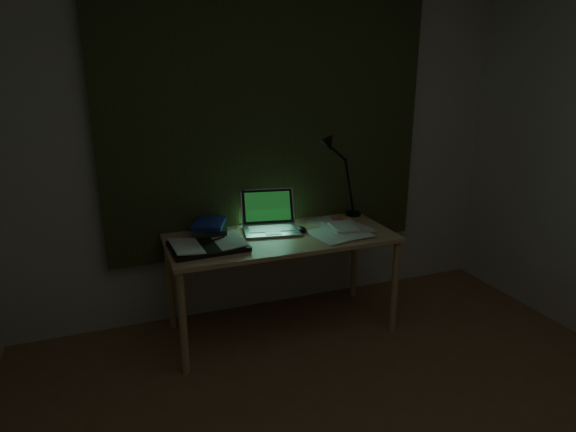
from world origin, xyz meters
name	(u,v)px	position (x,y,z in m)	size (l,w,h in m)	color
wall_back	(268,133)	(0.00, 2.00, 1.25)	(3.50, 0.00, 2.50)	beige
curtain	(270,103)	(0.00, 1.96, 1.45)	(2.20, 0.06, 2.00)	#283018
desk	(282,283)	(-0.05, 1.61, 0.33)	(1.43, 0.63, 0.65)	tan
laptop	(271,213)	(-0.08, 1.70, 0.78)	(0.35, 0.40, 0.25)	#ACACB0
open_textbook	(208,245)	(-0.53, 1.56, 0.67)	(0.44, 0.31, 0.04)	silver
book_stack	(211,228)	(-0.46, 1.78, 0.70)	(0.21, 0.25, 0.10)	silver
loose_papers	(335,228)	(0.33, 1.61, 0.66)	(0.35, 0.37, 0.02)	silver
mouse	(301,229)	(0.10, 1.64, 0.67)	(0.06, 0.09, 0.03)	black
sticky_yellow	(342,219)	(0.47, 1.78, 0.66)	(0.07, 0.07, 0.01)	yellow
sticky_pink	(337,219)	(0.43, 1.78, 0.66)	(0.08, 0.08, 0.02)	#F45F86
desk_lamp	(355,176)	(0.59, 1.86, 0.94)	(0.39, 0.30, 0.58)	black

